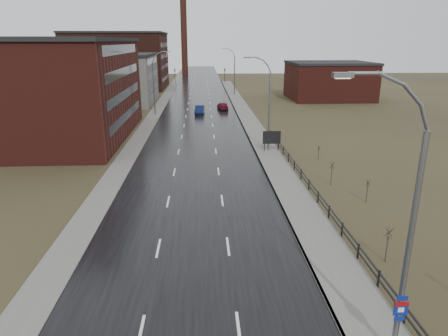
{
  "coord_description": "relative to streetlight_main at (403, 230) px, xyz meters",
  "views": [
    {
      "loc": [
        0.78,
        -11.6,
        13.06
      ],
      "look_at": [
        2.45,
        19.9,
        3.0
      ],
      "focal_mm": 32.0,
      "sensor_mm": 36.0,
      "label": 1
    }
  ],
  "objects": [
    {
      "name": "traffic_light_right",
      "position": [
        -0.47,
        118.0,
        -1.46
      ],
      "size": [
        0.58,
        2.73,
        5.3
      ],
      "color": "black",
      "rests_on": "ground"
    },
    {
      "name": "shrub_c",
      "position": [
        3.46,
        7.67,
        -4.82
      ],
      "size": [
        0.56,
        0.59,
        2.34
      ],
      "color": "#382D23",
      "rests_on": "ground"
    },
    {
      "name": "curb_right",
      "position": [
        -1.39,
        33.0,
        -5.97
      ],
      "size": [
        0.16,
        180.0,
        0.18
      ],
      "primitive_type": "cube",
      "color": "slate",
      "rests_on": "ground"
    },
    {
      "name": "billboard",
      "position": [
        0.63,
        33.48,
        -4.29
      ],
      "size": [
        2.21,
        0.17,
        2.65
      ],
      "color": "black",
      "rests_on": "ground"
    },
    {
      "name": "car_near",
      "position": [
        -8.29,
        60.74,
        -5.29
      ],
      "size": [
        1.93,
        4.78,
        1.54
      ],
      "primitive_type": "imported",
      "rotation": [
        0.0,
        0.0,
        -0.06
      ],
      "color": "#0C143C",
      "rests_on": "ground"
    },
    {
      "name": "smokestack",
      "position": [
        -14.47,
        148.0,
        9.44
      ],
      "size": [
        2.7,
        2.7,
        30.7
      ],
      "color": "#331611",
      "rests_on": "ground"
    },
    {
      "name": "road",
      "position": [
        -8.47,
        58.0,
        -6.03
      ],
      "size": [
        14.0,
        300.0,
        0.06
      ],
      "primitive_type": "cube",
      "color": "black",
      "rests_on": "ground"
    },
    {
      "name": "sidewalk_right",
      "position": [
        0.13,
        33.0,
        -5.97
      ],
      "size": [
        3.2,
        180.0,
        0.18
      ],
      "primitive_type": "cube",
      "color": "#595651",
      "rests_on": "ground"
    },
    {
      "name": "warehouse_far",
      "position": [
        -31.47,
        106.0,
        1.7
      ],
      "size": [
        26.52,
        24.48,
        15.5
      ],
      "color": "#331611",
      "rests_on": "ground"
    },
    {
      "name": "shrub_f",
      "position": [
        5.43,
        29.7,
        -5.18
      ],
      "size": [
        0.4,
        0.42,
        1.66
      ],
      "color": "#382D23",
      "rests_on": "ground"
    },
    {
      "name": "guardrail",
      "position": [
        1.83,
        16.32,
        -5.35
      ],
      "size": [
        0.1,
        53.05,
        1.1
      ],
      "color": "black",
      "rests_on": "ground"
    },
    {
      "name": "shrub_d",
      "position": [
        6.0,
        17.07,
        -4.97
      ],
      "size": [
        0.49,
        0.51,
        2.04
      ],
      "color": "#382D23",
      "rests_on": "ground"
    },
    {
      "name": "traffic_light_left",
      "position": [
        -16.47,
        118.0,
        -1.46
      ],
      "size": [
        0.58,
        2.73,
        5.3
      ],
      "color": "black",
      "rests_on": "ground"
    },
    {
      "name": "streetlight_main",
      "position": [
        0.0,
        0.0,
        0.0
      ],
      "size": [
        3.91,
        0.29,
        12.11
      ],
      "color": "slate",
      "rests_on": "ground"
    },
    {
      "name": "building_right",
      "position": [
        21.83,
        80.0,
        -1.8
      ],
      "size": [
        18.36,
        16.32,
        8.5
      ],
      "color": "#471914",
      "rests_on": "ground"
    },
    {
      "name": "sidewalk_left",
      "position": [
        -16.67,
        58.0,
        -6.0
      ],
      "size": [
        2.4,
        260.0,
        0.12
      ],
      "primitive_type": "cube",
      "color": "#595651",
      "rests_on": "ground"
    },
    {
      "name": "warehouse_mid",
      "position": [
        -26.46,
        76.0,
        -0.8
      ],
      "size": [
        16.32,
        20.4,
        10.5
      ],
      "color": "slate",
      "rests_on": "ground"
    },
    {
      "name": "streetlight_right_mid",
      "position": [
        0.03,
        34.0,
        -0.22
      ],
      "size": [
        3.36,
        0.28,
        11.35
      ],
      "color": "slate",
      "rests_on": "ground"
    },
    {
      "name": "warehouse_near",
      "position": [
        -29.46,
        43.0,
        0.7
      ],
      "size": [
        22.44,
        28.56,
        13.5
      ],
      "color": "#471914",
      "rests_on": "ground"
    },
    {
      "name": "streetlight_left",
      "position": [
        -16.17,
        60.0,
        -0.22
      ],
      "size": [
        3.36,
        0.28,
        11.35
      ],
      "color": "slate",
      "rests_on": "ground"
    },
    {
      "name": "streetlight_right_far",
      "position": [
        0.03,
        88.0,
        -0.22
      ],
      "size": [
        3.36,
        0.28,
        11.35
      ],
      "color": "slate",
      "rests_on": "ground"
    },
    {
      "name": "shrub_e",
      "position": [
        4.32,
        21.43,
        -4.81
      ],
      "size": [
        0.56,
        0.59,
        2.35
      ],
      "color": "#382D23",
      "rests_on": "ground"
    },
    {
      "name": "car_far",
      "position": [
        -3.75,
        65.29,
        -5.28
      ],
      "size": [
        2.28,
        4.72,
        1.56
      ],
      "primitive_type": "imported",
      "rotation": [
        0.0,
        0.0,
        3.24
      ],
      "color": "#570E1C",
      "rests_on": "ground"
    }
  ]
}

